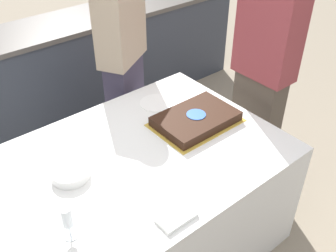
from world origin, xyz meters
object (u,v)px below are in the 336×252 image
at_px(cake, 196,119).
at_px(person_cutting_cake, 123,67).
at_px(person_seated_right, 263,74).
at_px(plate_stack, 70,173).
at_px(wine_glass, 67,219).

relative_size(cake, person_cutting_cake, 0.32).
bearing_deg(cake, person_seated_right, -2.32).
height_order(plate_stack, wine_glass, wine_glass).
height_order(plate_stack, person_seated_right, person_seated_right).
height_order(cake, person_seated_right, person_seated_right).
height_order(person_cutting_cake, person_seated_right, person_seated_right).
xyz_separation_m(plate_stack, wine_glass, (-0.18, -0.33, 0.09)).
bearing_deg(cake, plate_stack, 175.91).
bearing_deg(cake, wine_glass, -164.42).
distance_m(wine_glass, person_seated_right, 1.58).
xyz_separation_m(cake, wine_glass, (-0.99, -0.28, 0.08)).
distance_m(person_cutting_cake, person_seated_right, 0.98).
distance_m(cake, wine_glass, 1.03).
bearing_deg(plate_stack, cake, -4.09).
distance_m(cake, person_seated_right, 0.58).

